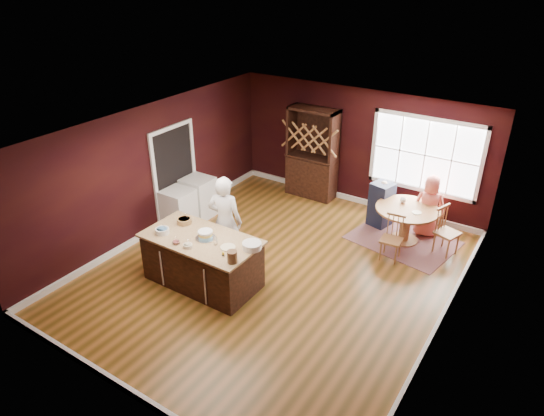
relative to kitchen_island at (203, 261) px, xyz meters
The scene contains 28 objects.
room_shell 1.62m from the kitchen_island, 47.18° to the left, with size 7.00×7.00×7.00m.
window 5.17m from the kitchen_island, 61.57° to the left, with size 2.36×0.10×1.66m, color white, non-canonical shape.
doorway 2.66m from the kitchen_island, 142.47° to the left, with size 0.08×1.26×2.13m, color white, non-canonical shape.
kitchen_island is the anchor object (origin of this frame).
dining_table 4.18m from the kitchen_island, 53.11° to the left, with size 1.26×1.26×0.75m.
baker 0.86m from the kitchen_island, 93.20° to the left, with size 0.65×0.43×1.78m, color silver.
layer_cake 0.56m from the kitchen_island, 25.34° to the left, with size 0.35×0.35×0.14m, color white, non-canonical shape.
bowl_blue 0.88m from the kitchen_island, 160.02° to the right, with size 0.24×0.24×0.09m, color white.
bowl_yellow 0.82m from the kitchen_island, 158.04° to the left, with size 0.26×0.26×0.10m, color #B0833E.
bowl_pink 0.66m from the kitchen_island, 120.78° to the right, with size 0.13×0.13×0.05m, color silver.
bowl_olive 0.62m from the kitchen_island, 86.56° to the right, with size 0.16×0.16×0.06m, color silver.
drinking_glass 0.66m from the kitchen_island, ahead, with size 0.07×0.07×0.14m, color silver.
dinner_plate 0.76m from the kitchen_island, ahead, with size 0.25×0.25×0.02m, color #FFE9C7.
white_tub 1.10m from the kitchen_island, 12.21° to the left, with size 0.32×0.32×0.11m, color white.
stoneware_crock 1.11m from the kitchen_island, 17.93° to the right, with size 0.17×0.17×0.20m, color brown.
toy_figurine 0.88m from the kitchen_island, 19.07° to the right, with size 0.04×0.04×0.07m, color yellow, non-canonical shape.
rug 4.20m from the kitchen_island, 53.11° to the left, with size 1.99×1.54×0.01m, color brown.
chair_east 4.73m from the kitchen_island, 44.87° to the left, with size 0.41×0.39×0.98m, color #975F34, non-canonical shape.
chair_south 3.58m from the kitchen_island, 45.32° to the left, with size 0.38×0.37×0.92m, color #93602D, non-canonical shape.
chair_north 5.01m from the kitchen_island, 55.43° to the left, with size 0.39×0.37×0.93m, color #985A32, non-canonical shape.
seated_woman 4.77m from the kitchen_island, 53.92° to the left, with size 0.65×0.42×1.33m, color #DE685A.
high_chair 4.14m from the kitchen_island, 63.69° to the left, with size 0.41×0.41×1.02m, color #1B2440, non-canonical shape.
toddler 4.11m from the kitchen_island, 64.52° to the left, with size 0.18×0.14×0.26m, color #8CA5BF, non-canonical shape.
table_plate 4.26m from the kitchen_island, 50.00° to the left, with size 0.18×0.18×0.01m, color beige.
table_cup 4.26m from the kitchen_island, 56.50° to the left, with size 0.12×0.12×0.10m, color silver.
hutch 4.25m from the kitchen_island, 91.92° to the left, with size 1.18×0.49×2.17m, color black.
washer 2.14m from the kitchen_island, 143.88° to the left, with size 0.60×0.58×0.87m, color silver.
dryer 2.57m from the kitchen_island, 132.28° to the left, with size 0.62×0.60×0.90m, color white.
Camera 1 is at (4.01, -6.29, 5.20)m, focal length 32.00 mm.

